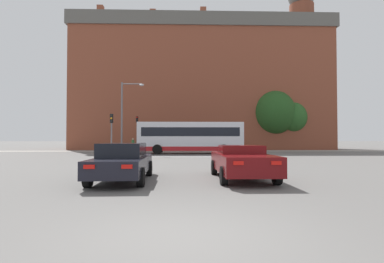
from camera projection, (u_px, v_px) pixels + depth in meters
The scene contains 15 objects.
ground_plane at pixel (185, 237), 4.77m from camera, with size 400.00×400.00×0.00m, color #605E5B.
stop_line_strip at pixel (183, 157), 25.99m from camera, with size 9.33×0.30×0.01m, color silver.
far_pavement at pixel (183, 151), 38.30m from camera, with size 70.36×2.50×0.01m, color #A09B91.
brick_civic_building at pixel (203, 85), 46.81m from camera, with size 38.62×10.41×26.51m.
car_saloon_left at pixel (123, 161), 11.08m from camera, with size 1.98×4.82×1.40m.
car_roadster_right at pixel (241, 161), 11.60m from camera, with size 2.05×4.86×1.31m.
bus_crossing_lead at pixel (190, 137), 31.28m from camera, with size 10.81×2.73×3.28m.
traffic_light_far_right at pixel (232, 131), 38.25m from camera, with size 0.26×0.31×3.73m.
traffic_light_far_left at pixel (137, 128), 37.44m from camera, with size 0.26×0.31×4.40m.
traffic_light_near_left at pixel (111, 128), 26.45m from camera, with size 0.26×0.31×3.77m.
street_lamp_junction at pixel (126, 110), 30.10m from camera, with size 2.31×0.36×7.26m.
pedestrian_waiting at pixel (133, 143), 38.88m from camera, with size 0.39×0.46×1.66m.
tree_by_building at pixel (274, 113), 42.96m from camera, with size 6.10×6.10×8.52m.
tree_kerbside at pixel (291, 117), 43.18m from camera, with size 4.52×4.52×7.04m.
tree_distant at pixel (277, 123), 43.89m from camera, with size 3.68×3.68×5.81m.
Camera 1 is at (-0.04, -4.81, 1.56)m, focal length 28.00 mm.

